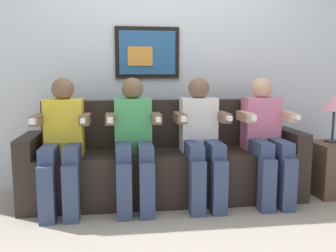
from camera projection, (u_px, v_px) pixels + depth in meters
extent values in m
plane|color=#9E9384|center=(170.00, 211.00, 3.00)|extent=(6.37, 6.37, 0.00)
cube|color=silver|center=(160.00, 58.00, 3.57)|extent=(4.90, 0.05, 2.60)
cube|color=black|center=(147.00, 53.00, 3.51)|extent=(0.63, 0.03, 0.50)
cube|color=#26598C|center=(147.00, 53.00, 3.49)|extent=(0.55, 0.02, 0.42)
cube|color=orange|center=(140.00, 56.00, 3.48)|extent=(0.24, 0.02, 0.18)
cube|color=#2D231E|center=(166.00, 175.00, 3.26)|extent=(2.22, 0.58, 0.45)
cube|color=#2D231E|center=(163.00, 123.00, 3.41)|extent=(2.22, 0.14, 0.45)
cube|color=#2D231E|center=(31.00, 171.00, 3.09)|extent=(0.14, 0.58, 0.62)
cube|color=#2D231E|center=(289.00, 162.00, 3.40)|extent=(0.14, 0.58, 0.62)
cube|color=yellow|center=(64.00, 127.00, 3.06)|extent=(0.32, 0.20, 0.48)
sphere|color=brown|center=(63.00, 89.00, 3.02)|extent=(0.19, 0.19, 0.19)
cube|color=#38476B|center=(50.00, 153.00, 2.88)|extent=(0.12, 0.40, 0.12)
cube|color=#38476B|center=(73.00, 152.00, 2.91)|extent=(0.12, 0.40, 0.12)
cube|color=#38476B|center=(47.00, 195.00, 2.73)|extent=(0.12, 0.12, 0.45)
cube|color=#38476B|center=(71.00, 194.00, 2.75)|extent=(0.12, 0.12, 0.45)
cube|color=brown|center=(38.00, 120.00, 2.91)|extent=(0.08, 0.28, 0.08)
cube|color=brown|center=(85.00, 119.00, 2.96)|extent=(0.08, 0.28, 0.08)
cube|color=white|center=(83.00, 120.00, 2.80)|extent=(0.04, 0.13, 0.04)
cube|color=white|center=(33.00, 121.00, 2.75)|extent=(0.04, 0.10, 0.04)
cube|color=#4CB266|center=(133.00, 126.00, 3.14)|extent=(0.32, 0.20, 0.48)
sphere|color=brown|center=(132.00, 89.00, 3.10)|extent=(0.19, 0.19, 0.19)
cube|color=#38476B|center=(123.00, 151.00, 2.96)|extent=(0.12, 0.40, 0.12)
cube|color=#38476B|center=(145.00, 150.00, 2.98)|extent=(0.12, 0.40, 0.12)
cube|color=#38476B|center=(124.00, 191.00, 2.80)|extent=(0.12, 0.12, 0.45)
cube|color=#38476B|center=(147.00, 190.00, 2.83)|extent=(0.12, 0.12, 0.45)
cube|color=brown|center=(111.00, 119.00, 2.99)|extent=(0.08, 0.28, 0.08)
cube|color=brown|center=(156.00, 118.00, 3.04)|extent=(0.08, 0.28, 0.08)
cube|color=white|center=(158.00, 119.00, 2.88)|extent=(0.04, 0.13, 0.04)
cube|color=white|center=(110.00, 120.00, 2.83)|extent=(0.04, 0.10, 0.04)
cube|color=white|center=(198.00, 124.00, 3.22)|extent=(0.32, 0.20, 0.48)
sphere|color=brown|center=(199.00, 88.00, 3.17)|extent=(0.19, 0.19, 0.19)
cube|color=#38476B|center=(193.00, 149.00, 3.04)|extent=(0.12, 0.40, 0.12)
cube|color=#38476B|center=(213.00, 148.00, 3.06)|extent=(0.12, 0.40, 0.12)
cube|color=#38476B|center=(197.00, 188.00, 2.88)|extent=(0.12, 0.12, 0.45)
cube|color=#38476B|center=(219.00, 187.00, 2.90)|extent=(0.12, 0.12, 0.45)
cube|color=brown|center=(180.00, 118.00, 3.07)|extent=(0.08, 0.28, 0.08)
cube|color=brown|center=(223.00, 117.00, 3.12)|extent=(0.08, 0.28, 0.08)
cube|color=white|center=(228.00, 118.00, 2.96)|extent=(0.04, 0.13, 0.04)
cube|color=white|center=(183.00, 119.00, 2.91)|extent=(0.04, 0.10, 0.04)
cube|color=pink|center=(261.00, 123.00, 3.30)|extent=(0.32, 0.20, 0.48)
sphere|color=tan|center=(262.00, 88.00, 3.25)|extent=(0.19, 0.19, 0.19)
cube|color=#38476B|center=(259.00, 147.00, 3.11)|extent=(0.12, 0.40, 0.12)
cube|color=#38476B|center=(278.00, 146.00, 3.14)|extent=(0.12, 0.40, 0.12)
cube|color=#38476B|center=(267.00, 185.00, 2.96)|extent=(0.12, 0.12, 0.45)
cube|color=#38476B|center=(287.00, 184.00, 2.98)|extent=(0.12, 0.12, 0.45)
cube|color=tan|center=(246.00, 117.00, 3.14)|extent=(0.08, 0.28, 0.08)
cube|color=tan|center=(286.00, 116.00, 3.19)|extent=(0.08, 0.28, 0.08)
cube|color=white|center=(295.00, 117.00, 3.03)|extent=(0.04, 0.13, 0.04)
cube|color=white|center=(252.00, 117.00, 2.98)|extent=(0.04, 0.10, 0.04)
cube|color=brown|center=(333.00, 169.00, 3.39)|extent=(0.40, 0.40, 0.50)
cylinder|color=#333338|center=(332.00, 141.00, 3.40)|extent=(0.14, 0.14, 0.02)
cylinder|color=#333338|center=(333.00, 125.00, 3.38)|extent=(0.02, 0.02, 0.28)
cone|color=pink|center=(335.00, 102.00, 3.35)|extent=(0.22, 0.22, 0.16)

